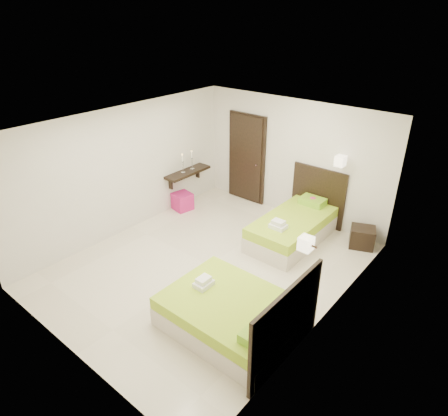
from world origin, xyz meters
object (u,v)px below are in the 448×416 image
Objects in this scene: bed_single at (295,226)px; ottoman at (182,201)px; bed_double at (235,314)px; nightstand at (362,237)px.

bed_single is 5.14× the size of ottoman.
bed_double is 3.44m from nightstand.
ottoman is at bearing 145.83° from bed_double.
bed_double is at bearing -121.26° from nightstand.
bed_double is 4.81× the size of ottoman.
nightstand is at bearing 81.57° from bed_double.
bed_single is at bearing 10.38° from ottoman.
ottoman is (-3.38, 2.29, -0.09)m from bed_double.
bed_single is at bearing 103.47° from bed_double.
bed_single reaches higher than ottoman.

